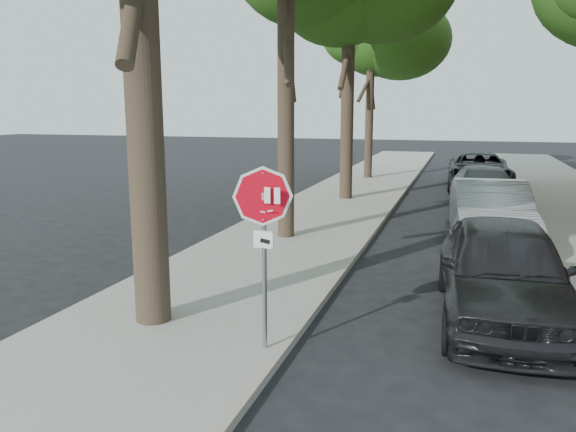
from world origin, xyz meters
The scene contains 10 objects.
ground centered at (0.00, 0.00, 0.00)m, with size 120.00×120.00×0.00m, color black.
sidewalk_left centered at (-2.50, 12.00, 0.06)m, with size 4.00×55.00×0.12m, color gray.
curb_left centered at (-0.45, 12.00, 0.07)m, with size 0.12×55.00×0.13m, color #9E9384.
curb_right centered at (3.95, 12.00, 0.07)m, with size 0.12×55.00×0.13m, color #9E9384.
stop_sign centered at (-0.70, -0.03, 1.95)m, with size 0.76×0.34×2.61m.
tree_far centered at (-2.72, 21.11, 7.21)m, with size 5.29×4.91×9.33m.
car_a centered at (2.60, 2.49, 0.85)m, with size 2.01×5.00×1.70m, color black.
car_b centered at (2.60, 7.83, 0.84)m, with size 1.78×5.09×1.68m, color #919598.
car_c centered at (2.60, 13.28, 0.76)m, with size 2.12×5.21×1.51m, color #54555A.
car_d centered at (2.57, 19.05, 0.80)m, with size 2.64×5.73×1.59m, color black.
Camera 1 is at (1.86, -7.10, 3.47)m, focal length 35.00 mm.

